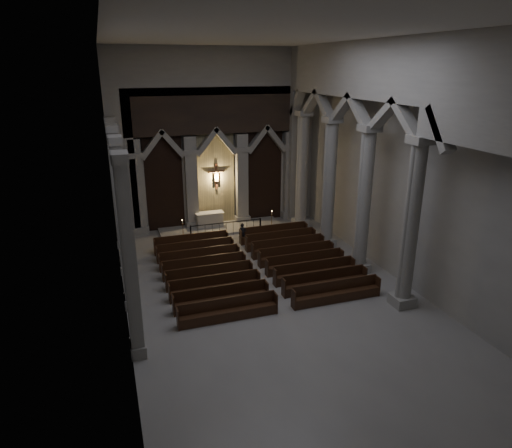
# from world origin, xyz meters

# --- Properties ---
(room) EXTENTS (24.00, 24.10, 12.00)m
(room) POSITION_xyz_m (0.00, 0.00, 7.60)
(room) COLOR gray
(room) RESTS_ON ground
(sanctuary_wall) EXTENTS (14.00, 0.77, 12.00)m
(sanctuary_wall) POSITION_xyz_m (0.00, 11.54, 6.62)
(sanctuary_wall) COLOR #9D9A93
(sanctuary_wall) RESTS_ON ground
(right_arcade) EXTENTS (1.00, 24.00, 12.00)m
(right_arcade) POSITION_xyz_m (5.50, 1.33, 7.83)
(right_arcade) COLOR #9D9A93
(right_arcade) RESTS_ON ground
(left_pilasters) EXTENTS (0.60, 13.00, 8.03)m
(left_pilasters) POSITION_xyz_m (-6.75, 3.50, 3.91)
(left_pilasters) COLOR #9D9A93
(left_pilasters) RESTS_ON ground
(sanctuary_step) EXTENTS (8.50, 2.60, 0.15)m
(sanctuary_step) POSITION_xyz_m (0.00, 10.60, 0.07)
(sanctuary_step) COLOR #9D9A93
(sanctuary_step) RESTS_ON ground
(altar) EXTENTS (1.96, 0.79, 1.00)m
(altar) POSITION_xyz_m (-0.72, 11.08, 0.65)
(altar) COLOR #B9B3A3
(altar) RESTS_ON sanctuary_step
(altar_rail) EXTENTS (4.89, 0.09, 0.96)m
(altar_rail) POSITION_xyz_m (-0.00, 9.26, 0.64)
(altar_rail) COLOR black
(altar_rail) RESTS_ON ground
(candle_stand_left) EXTENTS (0.26, 0.26, 1.57)m
(candle_stand_left) POSITION_xyz_m (-2.97, 8.86, 0.43)
(candle_stand_left) COLOR #A87333
(candle_stand_left) RESTS_ON ground
(candle_stand_right) EXTENTS (0.26, 0.26, 1.56)m
(candle_stand_right) POSITION_xyz_m (3.09, 8.89, 0.42)
(candle_stand_right) COLOR #A87333
(candle_stand_right) RESTS_ON ground
(pews) EXTENTS (9.97, 9.08, 1.02)m
(pews) POSITION_xyz_m (-0.00, 3.14, 0.33)
(pews) COLOR black
(pews) RESTS_ON ground
(worshipper) EXTENTS (0.57, 0.47, 1.34)m
(worshipper) POSITION_xyz_m (0.61, 7.54, 0.67)
(worshipper) COLOR black
(worshipper) RESTS_ON ground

